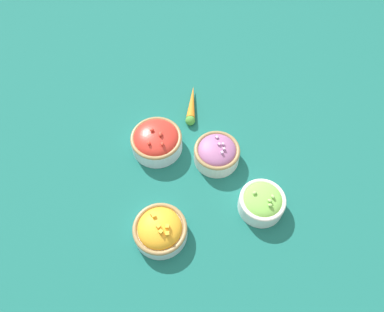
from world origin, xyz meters
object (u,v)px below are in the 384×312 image
Objects in this scene: bowl_cherry_tomatoes at (157,140)px; bowl_squash at (160,230)px; bowl_red_onion at (217,153)px; loose_carrot at (192,106)px; bowl_lettuce at (262,202)px.

bowl_cherry_tomatoes reaches higher than bowl_squash.
bowl_cherry_tomatoes is 0.18m from bowl_red_onion.
bowl_squash is 0.95× the size of loose_carrot.
bowl_red_onion reaches higher than loose_carrot.
bowl_squash is 0.28m from bowl_red_onion.
bowl_lettuce is (0.19, 0.06, -0.00)m from bowl_red_onion.
bowl_squash is at bearing -93.64° from bowl_lettuce.
bowl_squash is at bearing -53.12° from bowl_red_onion.
bowl_lettuce is (0.02, 0.28, 0.00)m from bowl_squash.
bowl_cherry_tomatoes is 0.18m from loose_carrot.
bowl_red_onion is at bearing -162.60° from bowl_lettuce.
bowl_cherry_tomatoes is 1.14× the size of bowl_red_onion.
bowl_cherry_tomatoes is at bearing 165.24° from bowl_squash.
bowl_red_onion is at bearing 57.33° from bowl_cherry_tomatoes.
bowl_cherry_tomatoes is at bearing 148.73° from loose_carrot.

